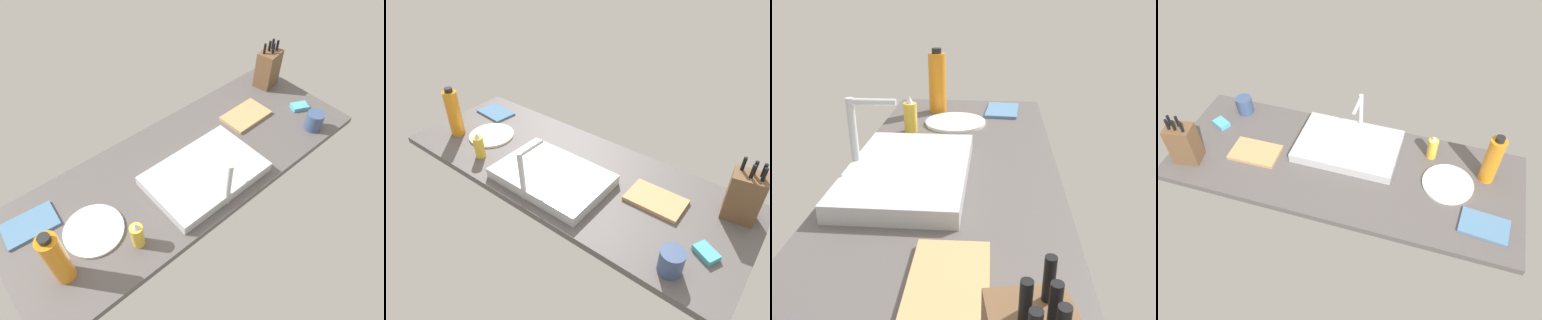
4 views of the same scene
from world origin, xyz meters
TOP-DOWN VIEW (x-y plane):
  - countertop_slab at (0.00, 0.00)cm, footprint 179.09×66.64cm
  - sink_basin at (-0.51, 11.88)cm, footprint 52.82×34.51cm
  - faucet at (1.65, 26.56)cm, footprint 5.50×14.55cm
  - knife_block at (-76.81, -18.17)cm, footprint 14.50×12.06cm
  - cutting_board at (-46.02, -5.09)cm, footprint 25.37×16.26cm
  - soap_bottle at (41.95, 19.78)cm, footprint 5.21×5.21cm
  - water_bottle at (70.19, 12.97)cm, footprint 7.64×7.64cm
  - dinner_plate at (52.86, 3.29)cm, footprint 24.86×24.86cm
  - dish_towel at (71.69, -16.14)cm, footprint 22.78×15.64cm
  - coffee_mug at (-66.18, 23.87)cm, footprint 8.90×8.90cm
  - dish_sponge at (-74.06, 9.42)cm, footprint 10.73×9.36cm

SIDE VIEW (x-z plane):
  - countertop_slab at x=0.00cm, z-range 0.00..3.50cm
  - dinner_plate at x=52.86cm, z-range 3.50..4.70cm
  - dish_towel at x=71.69cm, z-range 3.50..4.70cm
  - cutting_board at x=-46.02cm, z-range 3.50..5.30cm
  - dish_sponge at x=-74.06cm, z-range 3.50..5.90cm
  - sink_basin at x=-0.51cm, z-range 3.50..8.61cm
  - coffee_mug at x=-66.18cm, z-range 3.50..13.26cm
  - soap_bottle at x=41.95cm, z-range 2.59..16.81cm
  - knife_block at x=-76.81cm, z-range 0.89..28.24cm
  - water_bottle at x=70.19cm, z-range 2.75..30.79cm
  - faucet at x=1.65cm, z-range 5.91..30.01cm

